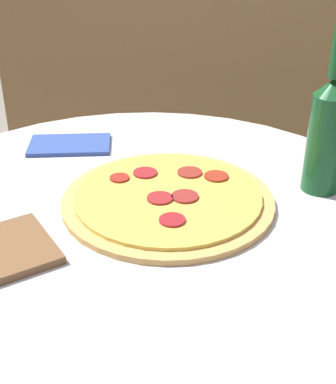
# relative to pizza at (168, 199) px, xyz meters

# --- Properties ---
(table) EXTENTS (0.87, 0.87, 0.69)m
(table) POSITION_rel_pizza_xyz_m (-0.04, -0.04, -0.20)
(table) COLOR silver
(table) RESTS_ON ground_plane
(fence_panel) EXTENTS (1.32, 0.04, 1.60)m
(fence_panel) POSITION_rel_pizza_xyz_m (-0.04, 0.76, 0.11)
(fence_panel) COLOR olive
(fence_panel) RESTS_ON ground_plane
(pizza) EXTENTS (0.34, 0.34, 0.02)m
(pizza) POSITION_rel_pizza_xyz_m (0.00, 0.00, 0.00)
(pizza) COLOR tan
(pizza) RESTS_ON table
(beer_bottle) EXTENTS (0.06, 0.06, 0.30)m
(beer_bottle) POSITION_rel_pizza_xyz_m (0.24, 0.10, 0.10)
(beer_bottle) COLOR #144C23
(beer_bottle) RESTS_ON table
(napkin) EXTENTS (0.18, 0.13, 0.01)m
(napkin) POSITION_rel_pizza_xyz_m (-0.24, 0.17, -0.00)
(napkin) COLOR #334C99
(napkin) RESTS_ON table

